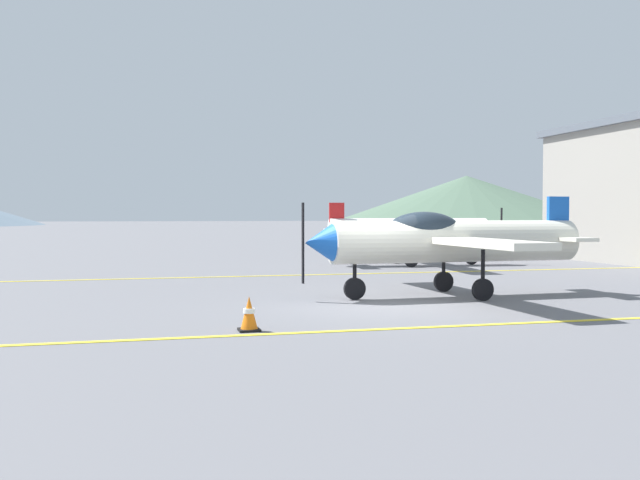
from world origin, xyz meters
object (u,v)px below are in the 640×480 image
airplane_near (445,240)px  traffic_cone_side (249,314)px  airplane_mid (415,230)px  car_sedan (484,236)px

airplane_near → traffic_cone_side: 6.58m
airplane_mid → traffic_cone_side: bearing=-122.2°
traffic_cone_side → airplane_mid: bearing=57.8°
airplane_mid → traffic_cone_side: (-8.58, -13.61, -1.07)m
airplane_near → airplane_mid: bearing=71.6°
traffic_cone_side → car_sedan: bearing=53.9°
airplane_near → car_sedan: bearing=59.7°
airplane_mid → traffic_cone_side: 16.13m
car_sedan → traffic_cone_side: car_sedan is taller
airplane_near → airplane_mid: (3.28, 9.86, 0.00)m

